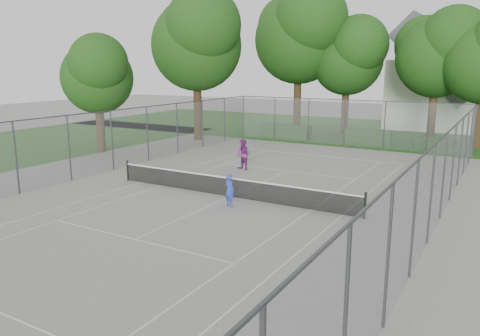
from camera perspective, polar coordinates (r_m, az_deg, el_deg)
The scene contains 16 objects.
ground at distance 22.00m, azimuth -1.32°, elevation -3.53°, with size 120.00×120.00×0.00m, color slate.
grass_far at distance 45.79m, azimuth 16.03°, elevation 4.30°, with size 60.00×20.00×0.00m, color #1C4A15.
court_markings at distance 22.00m, azimuth -1.32°, elevation -3.52°, with size 11.03×23.83×0.01m.
tennis_net at distance 21.87m, azimuth -1.32°, elevation -2.25°, with size 12.87×0.10×1.10m.
perimeter_fence at distance 21.58m, azimuth -1.34°, elevation 1.09°, with size 18.08×34.08×3.52m.
tree_far_left at distance 43.97m, azimuth 7.30°, elevation 16.13°, with size 9.11×8.32×13.10m.
tree_far_midleft at distance 43.27m, azimuth 13.07°, elevation 13.42°, with size 7.16×6.54×10.29m.
tree_far_midright at distance 40.85m, azimuth 23.07°, elevation 13.06°, with size 7.31×6.67×10.51m.
tree_side_back at distance 38.81m, azimuth -5.29°, elevation 15.54°, with size 8.32×7.60×11.96m.
tree_side_front at distance 34.41m, azimuth -17.05°, elevation 11.14°, with size 5.69×5.20×8.18m.
hedge_left at distance 40.54m, azimuth 5.62°, elevation 4.50°, with size 4.30×1.29×1.07m, color #1C4315.
hedge_mid at distance 38.44m, azimuth 15.37°, elevation 3.72°, with size 3.55×1.02×1.12m, color #1C4315.
hedge_right at distance 37.22m, azimuth 22.83°, elevation 2.72°, with size 2.84×1.04×0.85m, color #1C4315.
house at distance 49.66m, azimuth 23.04°, elevation 9.50°, with size 8.79×6.82×10.95m.
girl_player at distance 20.35m, azimuth -1.29°, elevation -2.72°, with size 0.53×0.35×1.46m, color #2F43B1.
woman_player at distance 27.55m, azimuth 0.39°, elevation 1.65°, with size 0.88×0.69×1.82m, color #76276E.
Camera 1 is at (11.11, -18.01, 6.01)m, focal length 35.00 mm.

